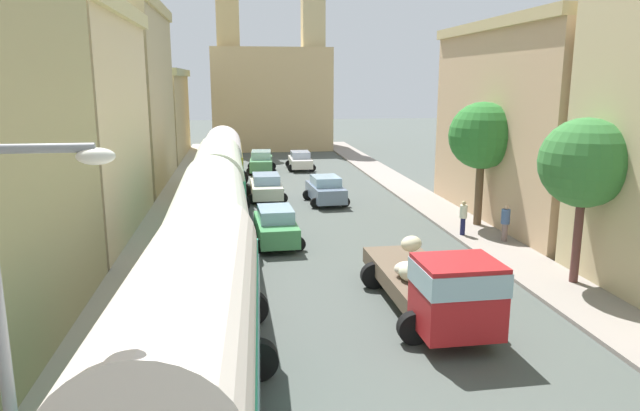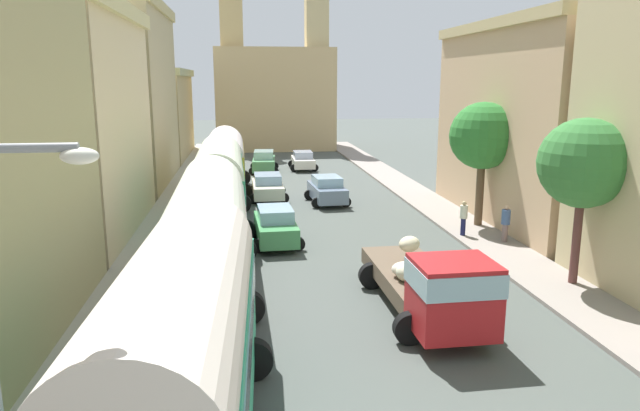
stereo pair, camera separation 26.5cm
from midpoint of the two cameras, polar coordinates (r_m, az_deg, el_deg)
name	(u,v)px [view 1 (the left image)]	position (r m, az deg, el deg)	size (l,w,h in m)	color
ground_plane	(307,213)	(31.65, -1.55, -0.69)	(154.00, 154.00, 0.00)	#49504B
sidewalk_left	(170,216)	(31.66, -14.70, -0.96)	(2.50, 70.00, 0.14)	#AEAB9A
sidewalk_right	(435,207)	(33.23, 10.96, -0.17)	(2.50, 70.00, 0.14)	gray
building_left_2	(63,121)	(28.83, -24.17, 7.54)	(6.34, 12.11, 10.43)	beige
building_left_3	(132,95)	(41.79, -18.15, 10.26)	(4.55, 12.90, 12.08)	tan
building_left_4	(154,114)	(56.14, -16.10, 8.65)	(5.78, 14.04, 8.04)	tan
building_right_2	(525,122)	(31.13, 19.22, 7.70)	(4.83, 13.65, 9.91)	tan
distant_church	(271,92)	(61.60, -4.95, 11.01)	(12.00, 7.80, 18.39)	tan
parked_bus_0	(191,342)	(11.24, -13.25, -12.90)	(3.57, 9.17, 4.26)	#289B71
parked_bus_1	(211,227)	(19.77, -11.04, -2.04)	(3.45, 9.63, 4.13)	silver
parked_bus_2	(218,180)	(28.57, -10.21, 2.47)	(3.33, 9.57, 4.18)	#2F9666
parked_bus_3	(222,159)	(37.49, -9.76, 4.53)	(3.38, 8.38, 3.97)	gold
cargo_truck_0	(436,284)	(17.44, 10.86, -7.60)	(3.07, 7.39, 2.42)	#AF1B1F
car_0	(326,190)	(33.84, 0.33, 1.55)	(2.44, 3.99, 1.60)	slate
car_1	(300,160)	(46.88, -2.12, 4.45)	(2.25, 3.87, 1.47)	silver
car_2	(276,226)	(25.51, -4.66, -2.01)	(2.34, 4.07, 1.63)	#449151
car_3	(266,187)	(35.22, -5.52, 1.86)	(2.39, 4.15, 1.53)	beige
car_4	(261,162)	(45.56, -5.94, 4.29)	(2.43, 4.41, 1.70)	#4A8A58
pedestrian_2	(505,222)	(26.57, 17.45, -1.55)	(0.52, 0.52, 1.77)	#74615F
pedestrian_4	(463,217)	(27.15, 13.60, -1.08)	(0.39, 0.39, 1.73)	#1B1E49
streetlamp_near	(21,356)	(8.14, -28.11, -12.90)	(1.55, 0.28, 6.41)	gray
roadside_tree_1	(585,163)	(21.42, 24.20, 3.78)	(3.03, 3.03, 5.86)	brown
roadside_tree_2	(482,136)	(28.79, 15.37, 6.56)	(3.18, 3.18, 6.08)	brown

